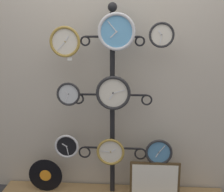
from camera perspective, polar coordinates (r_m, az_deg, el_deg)
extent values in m
cube|color=#BCB2A3|center=(3.01, 0.28, 7.41)|extent=(4.40, 0.04, 2.80)
cylinder|color=black|center=(2.94, 0.07, -2.47)|extent=(0.05, 0.05, 1.78)
sphere|color=black|center=(2.83, 0.07, 15.96)|extent=(0.08, 0.08, 0.08)
cylinder|color=black|center=(2.84, -2.45, 10.79)|extent=(0.25, 0.02, 0.02)
torus|color=black|center=(2.86, -4.92, 10.00)|extent=(0.09, 0.02, 0.09)
cylinder|color=black|center=(2.83, 2.61, 10.77)|extent=(0.25, 0.02, 0.02)
torus|color=black|center=(2.83, 5.13, 9.95)|extent=(0.09, 0.02, 0.09)
cylinder|color=black|center=(2.92, -3.07, 0.28)|extent=(0.32, 0.02, 0.02)
torus|color=black|center=(2.96, -6.14, -0.51)|extent=(0.10, 0.02, 0.10)
cylinder|color=black|center=(2.90, 3.23, 0.18)|extent=(0.32, 0.02, 0.02)
torus|color=black|center=(2.91, 6.37, -0.72)|extent=(0.10, 0.02, 0.10)
cylinder|color=black|center=(3.09, -2.51, -9.41)|extent=(0.27, 0.02, 0.02)
torus|color=black|center=(3.13, -5.03, -10.20)|extent=(0.12, 0.02, 0.12)
cylinder|color=black|center=(3.07, 2.65, -9.55)|extent=(0.27, 0.02, 0.02)
torus|color=black|center=(3.09, 5.22, -10.49)|extent=(0.12, 0.02, 0.12)
cylinder|color=silver|center=(2.82, -8.56, 9.79)|extent=(0.25, 0.02, 0.25)
torus|color=#A58438|center=(2.80, -8.63, 9.77)|extent=(0.27, 0.02, 0.27)
cylinder|color=#A58438|center=(2.80, -8.63, 9.77)|extent=(0.01, 0.01, 0.01)
cube|color=silver|center=(2.80, -8.30, 10.28)|extent=(0.04, 0.00, 0.05)
cube|color=silver|center=(2.81, -9.28, 9.03)|extent=(0.07, 0.00, 0.08)
cylinder|color=#60A8DB|center=(2.74, 0.85, 11.68)|extent=(0.30, 0.02, 0.30)
torus|color=silver|center=(2.72, 0.83, 11.67)|extent=(0.33, 0.03, 0.33)
cylinder|color=silver|center=(2.72, 0.83, 11.67)|extent=(0.02, 0.01, 0.02)
cube|color=silver|center=(2.73, 0.27, 11.16)|extent=(0.06, 0.00, 0.06)
cube|color=silver|center=(2.72, 0.03, 12.61)|extent=(0.08, 0.00, 0.09)
cylinder|color=silver|center=(2.76, 9.05, 10.98)|extent=(0.20, 0.02, 0.20)
torus|color=#262628|center=(2.74, 9.08, 10.96)|extent=(0.22, 0.02, 0.22)
cylinder|color=#262628|center=(2.74, 9.08, 10.96)|extent=(0.01, 0.01, 0.01)
cube|color=silver|center=(2.74, 8.79, 11.37)|extent=(0.04, 0.00, 0.04)
cube|color=silver|center=(2.74, 8.91, 10.17)|extent=(0.02, 0.00, 0.08)
cylinder|color=silver|center=(2.88, -7.93, 0.40)|extent=(0.20, 0.02, 0.20)
torus|color=#262628|center=(2.86, -7.99, 0.33)|extent=(0.22, 0.02, 0.22)
cylinder|color=#262628|center=(2.86, -7.99, 0.33)|extent=(0.01, 0.01, 0.01)
cube|color=silver|center=(2.86, -8.32, 0.68)|extent=(0.04, 0.00, 0.04)
cube|color=silver|center=(2.87, -8.29, -0.36)|extent=(0.04, 0.00, 0.07)
cylinder|color=silver|center=(2.80, 0.24, 0.60)|extent=(0.29, 0.02, 0.29)
torus|color=#262628|center=(2.78, 0.22, 0.52)|extent=(0.31, 0.03, 0.31)
cylinder|color=#262628|center=(2.78, 0.22, 0.53)|extent=(0.02, 0.01, 0.02)
cube|color=silver|center=(2.79, -0.17, -0.04)|extent=(0.05, 0.00, 0.06)
cube|color=silver|center=(2.78, 1.32, 0.84)|extent=(0.11, 0.00, 0.04)
cylinder|color=black|center=(3.04, -8.24, -9.01)|extent=(0.21, 0.02, 0.21)
torus|color=silver|center=(3.03, -8.30, -9.12)|extent=(0.23, 0.02, 0.23)
cylinder|color=silver|center=(3.03, -8.30, -9.11)|extent=(0.01, 0.01, 0.01)
cube|color=silver|center=(3.03, -8.72, -8.86)|extent=(0.05, 0.00, 0.04)
cube|color=silver|center=(3.04, -8.15, -9.84)|extent=(0.02, 0.00, 0.08)
cylinder|color=silver|center=(3.01, -0.25, -10.10)|extent=(0.24, 0.02, 0.24)
torus|color=#A58438|center=(2.99, -0.27, -10.22)|extent=(0.27, 0.02, 0.27)
cylinder|color=#A58438|center=(2.99, -0.27, -10.21)|extent=(0.01, 0.01, 0.01)
cube|color=silver|center=(2.98, 0.20, -9.95)|extent=(0.05, 0.00, 0.04)
cube|color=silver|center=(2.99, -1.18, -10.10)|extent=(0.09, 0.00, 0.02)
cylinder|color=#4C84B2|center=(3.01, 8.55, -10.07)|extent=(0.23, 0.02, 0.23)
torus|color=#262628|center=(3.00, 8.57, -10.18)|extent=(0.26, 0.02, 0.26)
cylinder|color=#262628|center=(3.00, 8.57, -10.18)|extent=(0.01, 0.01, 0.01)
cube|color=silver|center=(3.01, 8.28, -10.60)|extent=(0.04, 0.00, 0.05)
cube|color=silver|center=(2.99, 9.13, -9.56)|extent=(0.06, 0.00, 0.08)
cylinder|color=black|center=(3.26, -12.07, -13.99)|extent=(0.34, 0.01, 0.34)
cylinder|color=orange|center=(3.26, -12.09, -14.03)|extent=(0.11, 0.00, 0.11)
cube|color=#4C381E|center=(3.12, 7.81, -14.94)|extent=(0.48, 0.02, 0.36)
cube|color=white|center=(3.11, 7.83, -15.04)|extent=(0.43, 0.00, 0.32)
cube|color=white|center=(2.81, -7.75, 6.73)|extent=(0.04, 0.00, 0.03)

